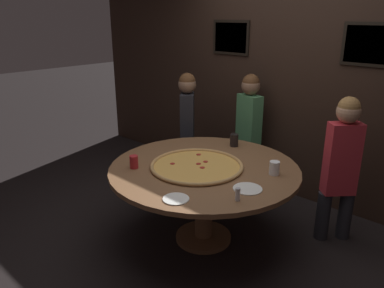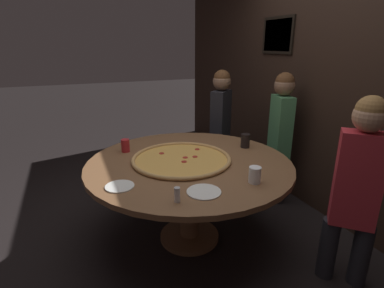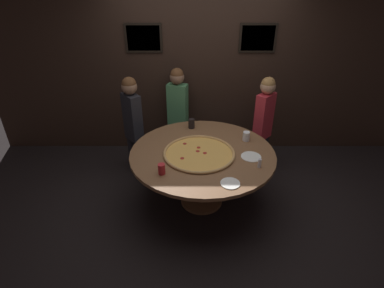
% 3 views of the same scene
% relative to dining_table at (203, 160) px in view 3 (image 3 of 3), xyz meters
% --- Properties ---
extents(ground_plane, '(24.00, 24.00, 0.00)m').
position_rel_dining_table_xyz_m(ground_plane, '(0.00, 0.00, -0.62)').
color(ground_plane, black).
extents(back_wall, '(6.40, 0.08, 2.60)m').
position_rel_dining_table_xyz_m(back_wall, '(0.00, 1.44, 0.69)').
color(back_wall, black).
rests_on(back_wall, ground_plane).
extents(dining_table, '(1.68, 1.68, 0.74)m').
position_rel_dining_table_xyz_m(dining_table, '(0.00, 0.00, 0.00)').
color(dining_table, brown).
rests_on(dining_table, ground_plane).
extents(giant_pizza, '(0.82, 0.82, 0.03)m').
position_rel_dining_table_xyz_m(giant_pizza, '(-0.04, -0.05, 0.13)').
color(giant_pizza, '#E5A84C').
rests_on(giant_pizza, dining_table).
extents(drink_cup_near_left, '(0.07, 0.07, 0.11)m').
position_rel_dining_table_xyz_m(drink_cup_near_left, '(-0.43, -0.44, 0.18)').
color(drink_cup_near_left, '#B22328').
rests_on(drink_cup_near_left, dining_table).
extents(drink_cup_near_right, '(0.09, 0.09, 0.12)m').
position_rel_dining_table_xyz_m(drink_cup_near_right, '(0.54, 0.27, 0.18)').
color(drink_cup_near_right, white).
rests_on(drink_cup_near_right, dining_table).
extents(drink_cup_by_shaker, '(0.08, 0.08, 0.13)m').
position_rel_dining_table_xyz_m(drink_cup_by_shaker, '(-0.13, 0.61, 0.18)').
color(drink_cup_by_shaker, black).
rests_on(drink_cup_by_shaker, dining_table).
extents(white_plate_near_front, '(0.20, 0.20, 0.01)m').
position_rel_dining_table_xyz_m(white_plate_near_front, '(0.25, -0.61, 0.12)').
color(white_plate_near_front, white).
rests_on(white_plate_near_front, dining_table).
extents(white_plate_beside_cup, '(0.23, 0.23, 0.01)m').
position_rel_dining_table_xyz_m(white_plate_beside_cup, '(0.54, -0.12, 0.12)').
color(white_plate_beside_cup, white).
rests_on(white_plate_beside_cup, dining_table).
extents(condiment_shaker, '(0.04, 0.04, 0.10)m').
position_rel_dining_table_xyz_m(condiment_shaker, '(0.59, -0.32, 0.17)').
color(condiment_shaker, silver).
rests_on(condiment_shaker, dining_table).
extents(diner_side_left, '(0.32, 0.33, 1.36)m').
position_rel_dining_table_xyz_m(diner_side_left, '(0.88, 0.85, 0.15)').
color(diner_side_left, '#232328').
rests_on(diner_side_left, ground_plane).
extents(diner_side_right, '(0.32, 0.35, 1.38)m').
position_rel_dining_table_xyz_m(diner_side_right, '(-0.94, 0.78, 0.17)').
color(diner_side_right, '#232328').
rests_on(diner_side_right, ground_plane).
extents(diner_far_right, '(0.37, 0.23, 1.39)m').
position_rel_dining_table_xyz_m(diner_far_right, '(-0.33, 1.18, 0.17)').
color(diner_far_right, '#232328').
rests_on(diner_far_right, ground_plane).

